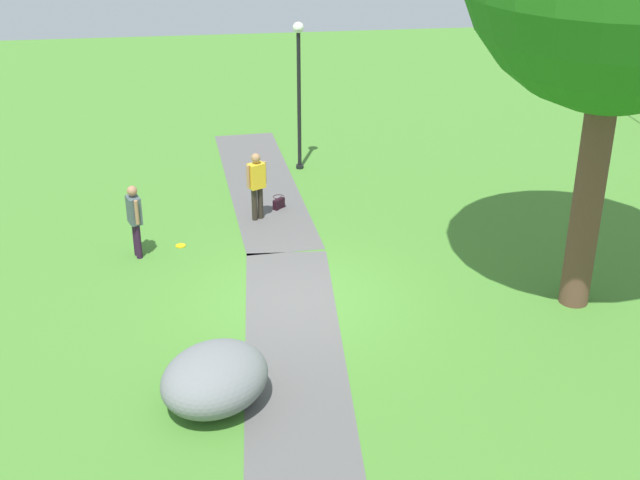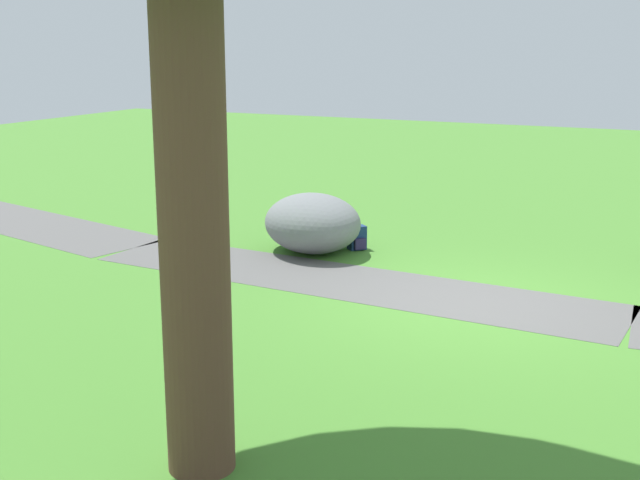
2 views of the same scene
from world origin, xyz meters
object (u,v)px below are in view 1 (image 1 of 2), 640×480
lawn_boulder (215,378)px  handbag_on_grass (279,203)px  frisbee_on_grass (181,246)px  lamp_post (299,81)px  woman_with_handbag (257,182)px  backpack_by_boulder (187,374)px  man_near_boulder (135,217)px

lawn_boulder → handbag_on_grass: size_ratio=6.21×
handbag_on_grass → frisbee_on_grass: handbag_on_grass is taller
lamp_post → frisbee_on_grass: (4.37, -3.09, -2.36)m
woman_with_handbag → backpack_by_boulder: (6.39, -1.56, -0.73)m
lamp_post → man_near_boulder: lamp_post is taller
man_near_boulder → handbag_on_grass: 3.91m
woman_with_handbag → man_near_boulder: 3.08m
frisbee_on_grass → lawn_boulder: bearing=6.4°
lamp_post → lawn_boulder: (10.16, -2.45, -1.89)m
woman_with_handbag → lawn_boulder: bearing=-9.1°
lawn_boulder → handbag_on_grass: bearing=167.6°
lamp_post → woman_with_handbag: (3.15, -1.33, -1.44)m
man_near_boulder → frisbee_on_grass: bearing=113.2°
frisbee_on_grass → handbag_on_grass: bearing=127.5°
lawn_boulder → frisbee_on_grass: (-5.78, -0.64, -0.47)m
lamp_post → backpack_by_boulder: (9.55, -2.90, -2.18)m
lawn_boulder → handbag_on_grass: lawn_boulder is taller
lawn_boulder → woman_with_handbag: (-7.00, 1.12, 0.44)m
backpack_by_boulder → handbag_on_grass: bearing=163.1°
woman_with_handbag → frisbee_on_grass: bearing=-55.3°
lawn_boulder → man_near_boulder: bearing=-164.3°
woman_with_handbag → backpack_by_boulder: 6.62m
lawn_boulder → handbag_on_grass: (-7.55, 1.66, -0.34)m
woman_with_handbag → handbag_on_grass: 1.10m
woman_with_handbag → man_near_boulder: woman_with_handbag is taller
lamp_post → backpack_by_boulder: lamp_post is taller
man_near_boulder → frisbee_on_grass: 1.32m
lawn_boulder → backpack_by_boulder: 0.81m
lamp_post → man_near_boulder: bearing=-39.9°
lamp_post → frisbee_on_grass: 5.85m
man_near_boulder → backpack_by_boulder: (4.80, 1.07, -0.73)m
handbag_on_grass → frisbee_on_grass: (1.76, -2.30, -0.13)m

